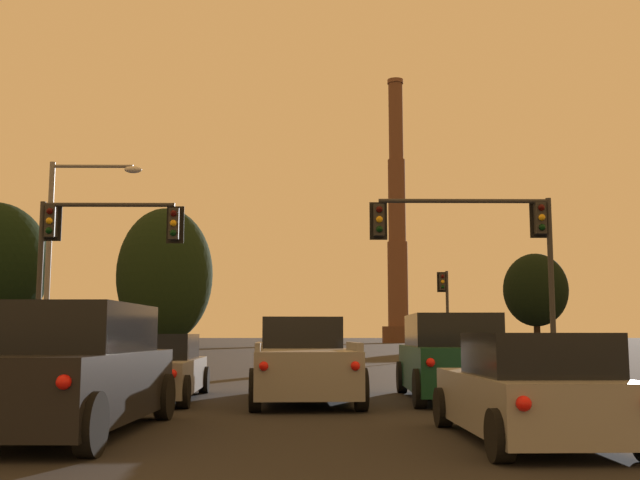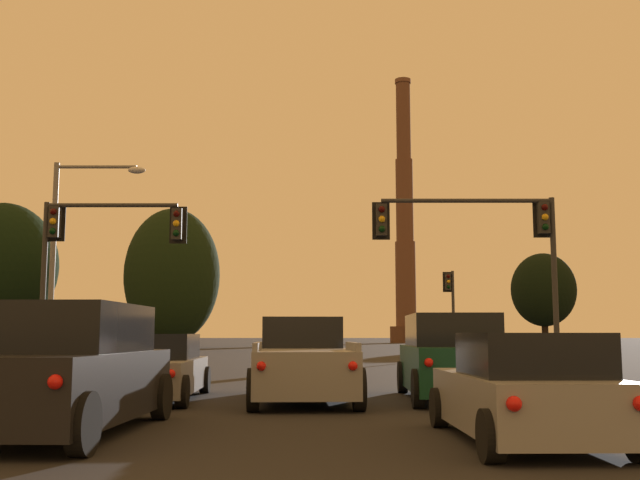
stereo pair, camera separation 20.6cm
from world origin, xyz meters
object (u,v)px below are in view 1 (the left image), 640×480
traffic_light_overhead_right (489,239)px  traffic_light_overhead_left (88,243)px  traffic_light_far_right (445,300)px  street_lamp (65,240)px  suv_right_lane_front (452,358)px  pickup_truck_center_lane_front (304,363)px  suv_left_lane_second (70,371)px  hatchback_right_lane_second (531,392)px  smokestack (397,237)px  sedan_left_lane_front (155,369)px

traffic_light_overhead_right → traffic_light_overhead_left: (-13.16, 0.49, -0.09)m
traffic_light_far_right → street_lamp: (-17.10, -19.23, 1.28)m
suv_right_lane_front → traffic_light_overhead_left: traffic_light_overhead_left is taller
traffic_light_far_right → traffic_light_overhead_left: bearing=-126.1°
suv_right_lane_front → pickup_truck_center_lane_front: 3.26m
suv_left_lane_second → traffic_light_far_right: 37.09m
suv_right_lane_front → traffic_light_far_right: bearing=81.9°
traffic_light_overhead_right → street_lamp: size_ratio=0.79×
suv_left_lane_second → traffic_light_overhead_left: (-3.91, 13.69, 3.51)m
traffic_light_far_right → street_lamp: bearing=-131.6°
hatchback_right_lane_second → smokestack: size_ratio=0.09×
suv_left_lane_second → suv_right_lane_front: bearing=42.6°
traffic_light_overhead_left → smokestack: size_ratio=0.13×
hatchback_right_lane_second → pickup_truck_center_lane_front: 7.24m
traffic_light_overhead_left → traffic_light_far_right: bearing=53.9°
smokestack → suv_right_lane_front: bearing=-96.0°
hatchback_right_lane_second → suv_right_lane_front: suv_right_lane_front is taller
suv_right_lane_front → traffic_light_overhead_left: (-10.46, 7.99, 3.51)m
traffic_light_overhead_right → traffic_light_far_right: (2.44, 21.91, -1.01)m
pickup_truck_center_lane_front → traffic_light_overhead_left: 11.35m
pickup_truck_center_lane_front → traffic_light_overhead_right: (5.96, 7.51, 3.70)m
traffic_light_overhead_right → traffic_light_far_right: traffic_light_overhead_right is taller
pickup_truck_center_lane_front → suv_left_lane_second: 6.57m
hatchback_right_lane_second → pickup_truck_center_lane_front: (-3.07, 6.55, 0.14)m
traffic_light_far_right → sedan_left_lane_front: bearing=-111.6°
suv_right_lane_front → suv_left_lane_second: bearing=-137.2°
hatchback_right_lane_second → smokestack: 118.00m
street_lamp → smokestack: (23.54, 99.40, 13.17)m
traffic_light_overhead_left → pickup_truck_center_lane_front: bearing=-48.0°
sedan_left_lane_front → suv_left_lane_second: suv_left_lane_second is taller
traffic_light_far_right → smokestack: bearing=85.4°
suv_left_lane_second → traffic_light_overhead_right: bearing=56.5°
pickup_truck_center_lane_front → suv_left_lane_second: size_ratio=1.13×
suv_right_lane_front → pickup_truck_center_lane_front: suv_right_lane_front is taller
traffic_light_overhead_right → suv_right_lane_front: bearing=-109.8°
traffic_light_far_right → smokestack: size_ratio=0.12×
street_lamp → smokestack: size_ratio=0.17×
sedan_left_lane_front → pickup_truck_center_lane_front: (3.25, -0.02, 0.14)m
traffic_light_overhead_right → smokestack: size_ratio=0.13×
suv_right_lane_front → suv_left_lane_second: size_ratio=1.00×
suv_left_lane_second → smokestack: size_ratio=0.11×
traffic_light_far_right → traffic_light_overhead_left: (-15.60, -21.42, 0.92)m
traffic_light_far_right → suv_right_lane_front: bearing=-99.9°
traffic_light_far_right → smokestack: 81.72m
pickup_truck_center_lane_front → traffic_light_far_right: 30.71m
traffic_light_far_right → traffic_light_overhead_right: bearing=-96.4°
suv_right_lane_front → sedan_left_lane_front: bearing=-178.3°
sedan_left_lane_front → smokestack: size_ratio=0.10×
sedan_left_lane_front → traffic_light_far_right: 31.75m
street_lamp → traffic_light_overhead_left: bearing=-55.7°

